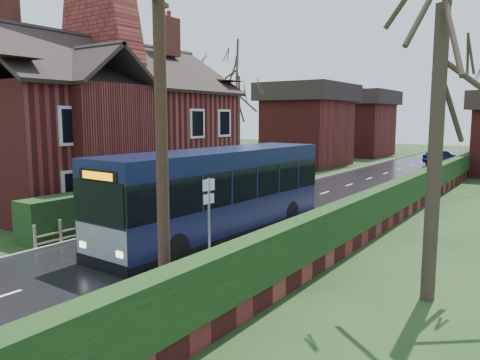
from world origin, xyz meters
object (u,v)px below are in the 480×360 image
Objects in this scene: brick_house at (104,120)px; bus at (218,193)px; car_green at (177,201)px; telegraph_pole at (162,159)px; bus_stop_sign at (209,211)px; car_silver at (287,185)px.

brick_house reaches higher than bus.
brick_house is 2.95× the size of car_green.
telegraph_pole is (4.00, -7.21, 2.05)m from bus.
bus is 8.49m from telegraph_pole.
bus is at bearing -36.74° from car_green.
telegraph_pole reaches higher than bus.
brick_house is 13.69m from bus_stop_sign.
telegraph_pole is at bearing -35.84° from brick_house.
brick_house is 10.24m from bus.
car_silver is (-2.30, 9.79, -1.04)m from bus.
car_silver is at bearing 44.96° from brick_house.
bus is at bearing -75.75° from car_silver.
brick_house reaches higher than bus_stop_sign.
car_silver is at bearing 117.18° from bus_stop_sign.
car_green is at bearing -98.88° from car_silver.
brick_house reaches higher than telegraph_pole.
brick_house is at bearing 161.58° from car_green.
brick_house is 16.71m from telegraph_pole.
bus reaches higher than car_green.
bus is 1.51× the size of telegraph_pole.
telegraph_pole reaches higher than car_green.
car_silver is 18.39m from telegraph_pole.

